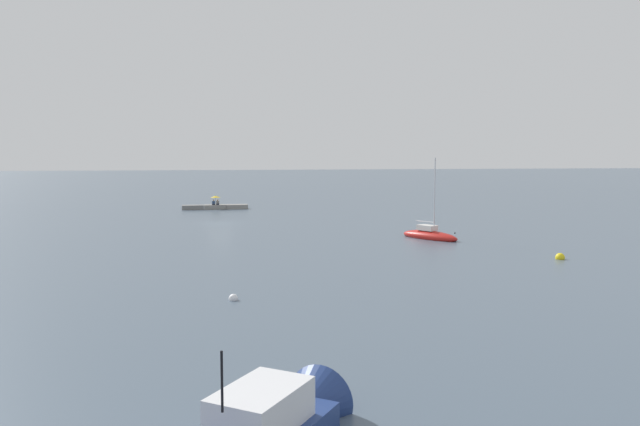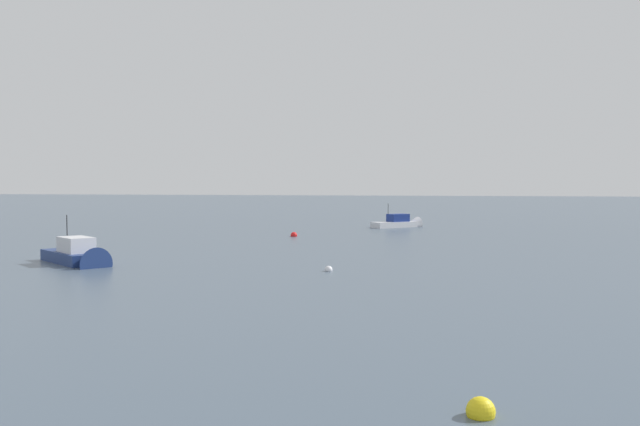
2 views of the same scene
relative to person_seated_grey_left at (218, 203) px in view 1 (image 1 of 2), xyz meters
name	(u,v)px [view 1 (image 1 of 2)]	position (x,y,z in m)	size (l,w,h in m)	color
ground_plane	(220,224)	(0.36, 18.53, -0.86)	(500.00, 500.00, 0.00)	#475666
seawall_pier	(215,207)	(0.36, -0.09, -0.56)	(8.95, 1.66, 0.61)	gray
person_seated_grey_left	(218,203)	(0.00, 0.00, 0.00)	(0.43, 0.63, 0.73)	#1E2333
person_seated_blue_right	(214,203)	(0.56, 0.03, 0.00)	(0.43, 0.63, 0.73)	#1E2333
umbrella_open_yellow	(216,197)	(0.27, -0.13, 0.87)	(1.36, 1.36, 1.29)	black
sailboat_red_near	(430,235)	(-17.60, 34.60, -0.57)	(4.43, 6.07, 7.52)	red
mooring_buoy_near	(560,258)	(-22.77, 46.85, -0.74)	(0.67, 0.67, 0.67)	yellow
mooring_buoy_mid	(233,299)	(0.92, 55.09, -0.78)	(0.48, 0.48, 0.48)	white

